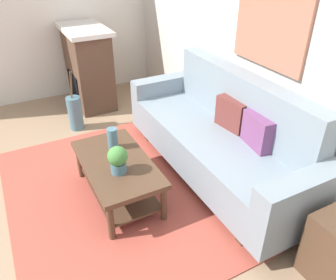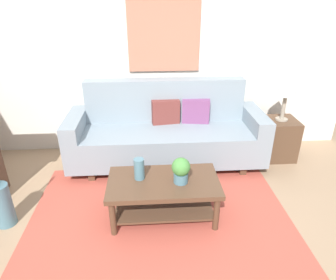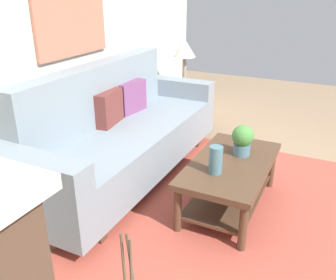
% 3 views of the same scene
% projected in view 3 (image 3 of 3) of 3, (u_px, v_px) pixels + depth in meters
% --- Properties ---
extents(ground_plane, '(9.56, 9.56, 0.00)m').
position_uv_depth(ground_plane, '(293.00, 226.00, 2.84)').
color(ground_plane, '#9E7F60').
extents(wall_back, '(5.56, 0.10, 2.70)m').
position_uv_depth(wall_back, '(57.00, 34.00, 3.18)').
color(wall_back, silver).
rests_on(wall_back, ground_plane).
extents(area_rug, '(2.66, 1.99, 0.01)m').
position_uv_depth(area_rug, '(232.00, 210.00, 3.03)').
color(area_rug, '#B24C3D').
rests_on(area_rug, ground_plane).
extents(couch, '(2.50, 0.84, 1.08)m').
position_uv_depth(couch, '(122.00, 134.00, 3.44)').
color(couch, gray).
rests_on(couch, ground_plane).
extents(throw_pillow_maroon, '(0.37, 0.17, 0.32)m').
position_uv_depth(throw_pillow_maroon, '(109.00, 108.00, 3.40)').
color(throw_pillow_maroon, brown).
rests_on(throw_pillow_maroon, couch).
extents(throw_pillow_plum, '(0.37, 0.17, 0.32)m').
position_uv_depth(throw_pillow_plum, '(131.00, 97.00, 3.72)').
color(throw_pillow_plum, '#7A4270').
rests_on(throw_pillow_plum, couch).
extents(coffee_table, '(1.10, 0.60, 0.43)m').
position_uv_depth(coffee_table, '(230.00, 174.00, 2.96)').
color(coffee_table, '#513826').
rests_on(coffee_table, ground_plane).
extents(tabletop_vase, '(0.10, 0.10, 0.22)m').
position_uv_depth(tabletop_vase, '(216.00, 160.00, 2.70)').
color(tabletop_vase, slate).
rests_on(tabletop_vase, coffee_table).
extents(potted_plant_tabletop, '(0.18, 0.18, 0.26)m').
position_uv_depth(potted_plant_tabletop, '(242.00, 139.00, 2.98)').
color(potted_plant_tabletop, slate).
rests_on(potted_plant_tabletop, coffee_table).
extents(side_table, '(0.44, 0.44, 0.56)m').
position_uv_depth(side_table, '(184.00, 105.00, 4.79)').
color(side_table, '#513826').
rests_on(side_table, ground_plane).
extents(table_lamp, '(0.28, 0.28, 0.57)m').
position_uv_depth(table_lamp, '(185.00, 50.00, 4.51)').
color(table_lamp, gray).
rests_on(table_lamp, side_table).
extents(floor_vase_branch_a, '(0.02, 0.04, 0.36)m').
position_uv_depth(floor_vase_branch_a, '(131.00, 268.00, 1.54)').
color(floor_vase_branch_a, brown).
rests_on(floor_vase_branch_a, floor_vase).
extents(floor_vase_branch_b, '(0.04, 0.04, 0.36)m').
position_uv_depth(floor_vase_branch_b, '(124.00, 271.00, 1.52)').
color(floor_vase_branch_b, brown).
rests_on(floor_vase_branch_b, floor_vase).
extents(floor_vase_branch_c, '(0.01, 0.01, 0.36)m').
position_uv_depth(floor_vase_branch_c, '(131.00, 274.00, 1.51)').
color(floor_vase_branch_c, brown).
rests_on(floor_vase_branch_c, floor_vase).
extents(framed_painting, '(0.93, 0.03, 0.88)m').
position_uv_depth(framed_painting, '(70.00, 5.00, 3.18)').
color(framed_painting, '#B77056').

